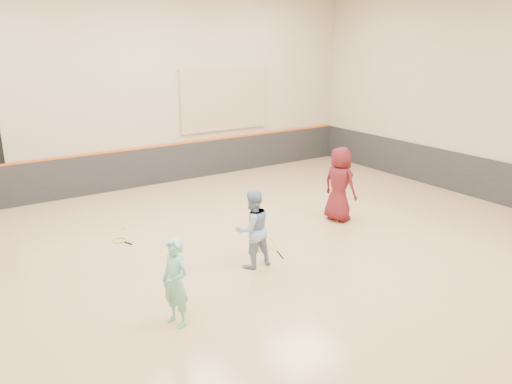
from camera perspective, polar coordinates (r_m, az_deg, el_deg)
room at (r=10.72m, az=-0.55°, el=-2.58°), size 15.04×12.04×6.22m
wainscot_back at (r=15.92m, az=-12.29°, el=2.82°), size 14.90×0.04×1.20m
wainscot_right at (r=15.93m, az=22.67°, el=1.89°), size 0.04×11.90×1.20m
accent_stripe at (r=15.77m, az=-12.42°, el=5.00°), size 14.90×0.03×0.06m
acoustic_panel at (r=16.74m, az=-3.61°, el=10.49°), size 3.20×0.08×2.00m
girl at (r=8.11m, az=-9.18°, el=-10.16°), size 0.50×0.62×1.48m
instructor at (r=9.95m, az=-0.41°, el=-4.25°), size 0.78×0.61×1.61m
young_man at (r=12.64m, az=9.53°, el=0.89°), size 0.76×1.02×1.89m
held_racket at (r=9.80m, az=1.77°, el=-5.97°), size 0.43×0.43×0.48m
spare_racket at (r=11.88m, az=-15.35°, el=-5.30°), size 0.71×0.71×0.04m
ball_under_racket at (r=10.90m, az=0.33°, el=-6.65°), size 0.07×0.07×0.07m
ball_in_hand at (r=12.57m, az=10.26°, el=1.81°), size 0.07×0.07×0.07m
ball_beside_spare at (r=12.55m, az=-14.88°, el=-3.97°), size 0.07×0.07×0.07m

